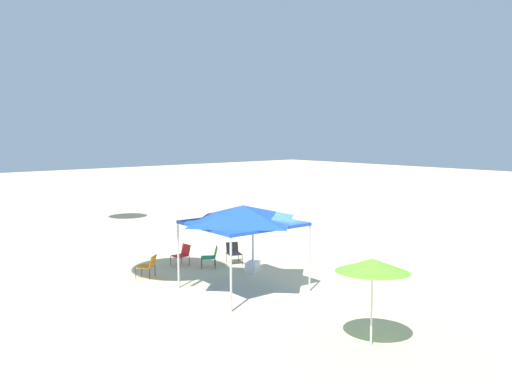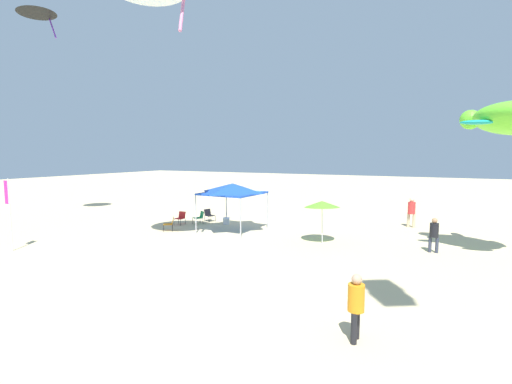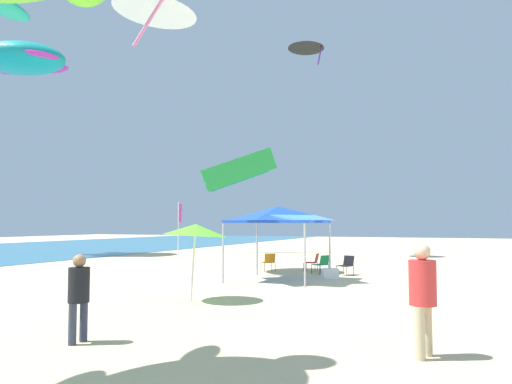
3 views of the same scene
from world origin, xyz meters
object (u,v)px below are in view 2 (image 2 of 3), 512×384
Objects in this scene: banner_flag at (9,208)px; person_by_tent at (411,210)px; kite_delta_black at (37,10)px; canopy_tent at (233,189)px; folding_chair_right_of_tent at (199,217)px; folding_chair_near_cooler at (181,217)px; person_far_stroller at (356,302)px; cooler_box at (226,221)px; person_beachcomber at (434,232)px; folding_chair_left_of_tent at (170,223)px; beach_umbrella at (322,204)px; folding_chair_facing_ocean at (209,214)px.

banner_flag is 1.83× the size of person_by_tent.
banner_flag is 1.29× the size of kite_delta_black.
folding_chair_right_of_tent is at bearing -16.18° from canopy_tent.
person_far_stroller is (-13.31, 10.04, 0.51)m from folding_chair_near_cooler.
banner_flag is at bearing 61.65° from cooler_box.
person_far_stroller is 26.79m from kite_delta_black.
person_beachcomber reaches higher than folding_chair_near_cooler.
person_beachcomber reaches higher than folding_chair_left_of_tent.
beach_umbrella is 1.38× the size of person_beachcomber.
folding_chair_left_of_tent is at bearing -133.22° from person_by_tent.
canopy_tent is at bearing 78.45° from folding_chair_left_of_tent.
folding_chair_near_cooler is 1.00× the size of folding_chair_right_of_tent.
canopy_tent is 4.11× the size of folding_chair_facing_ocean.
folding_chair_right_of_tent is 1.79m from cooler_box.
kite_delta_black is at bearing 6.68° from person_beachcomber.
kite_delta_black is at bearing -165.45° from folding_chair_near_cooler.
banner_flag is 2.11× the size of person_beachcomber.
person_beachcomber reaches higher than cooler_box.
kite_delta_black is at bearing -127.01° from folding_chair_right_of_tent.
person_by_tent is at bearing -147.77° from canopy_tent.
banner_flag reaches higher than folding_chair_near_cooler.
banner_flag is (3.99, 10.62, 1.59)m from folding_chair_facing_ocean.
canopy_tent reaches higher than folding_chair_near_cooler.
cooler_box is at bearing 58.52° from folding_chair_right_of_tent.
folding_chair_near_cooler is at bearing -108.49° from banner_flag.
folding_chair_facing_ocean is at bearing -15.88° from beach_umbrella.
canopy_tent is 5.62m from beach_umbrella.
folding_chair_near_cooler is at bearing -141.00° from person_by_tent.
canopy_tent is at bearing -6.50° from folding_chair_near_cooler.
person_far_stroller is at bearing 133.22° from canopy_tent.
banner_flag is (3.67, 6.98, 1.59)m from folding_chair_left_of_tent.
folding_chair_left_of_tent is 16.66m from kite_delta_black.
folding_chair_right_of_tent is 1.10× the size of cooler_box.
person_beachcomber is (-5.20, -0.47, -1.05)m from beach_umbrella.
folding_chair_near_cooler is (9.64, -0.70, -1.53)m from beach_umbrella.
canopy_tent is 1.50× the size of beach_umbrella.
person_beachcomber reaches higher than folding_chair_right_of_tent.
person_beachcomber is (-1.54, -9.82, -0.03)m from person_far_stroller.
folding_chair_facing_ocean is 0.50× the size of person_beachcomber.
kite_delta_black is at bearing -44.07° from banner_flag.
canopy_tent is at bearing 16.88° from folding_chair_right_of_tent.
banner_flag is 2.04× the size of person_far_stroller.
folding_chair_near_cooler and folding_chair_right_of_tent have the same top height.
person_by_tent is (-9.41, -5.93, -1.42)m from canopy_tent.
folding_chair_facing_ocean is 0.44× the size of person_by_tent.
folding_chair_right_of_tent is at bearing -3.62° from person_beachcomber.
person_by_tent is (-10.88, -4.28, 0.90)m from cooler_box.
folding_chair_left_of_tent is (3.36, 1.68, -2.04)m from canopy_tent.
folding_chair_facing_ocean is at bearing 136.83° from folding_chair_left_of_tent.
person_by_tent reaches higher than folding_chair_right_of_tent.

